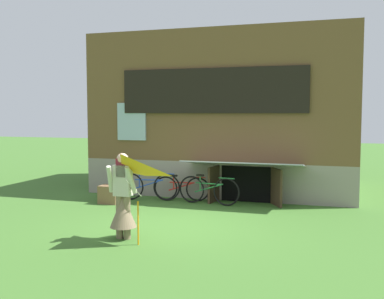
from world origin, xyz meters
TOP-DOWN VIEW (x-y plane):
  - ground_plane at (0.00, 0.00)m, footprint 60.00×60.00m
  - log_house at (0.00, 5.43)m, footprint 7.87×5.98m
  - person at (-0.61, -1.42)m, footprint 0.61×0.53m
  - kite at (-0.37, -1.99)m, footprint 1.11×1.17m
  - bicycle_green at (0.09, 2.33)m, footprint 1.74×0.28m
  - bicycle_red at (-0.77, 2.61)m, footprint 1.59×0.20m
  - bicycle_blue at (-1.68, 2.38)m, footprint 1.79×0.32m
  - wooden_crate at (-2.52, 1.68)m, footprint 0.53×0.45m

SIDE VIEW (x-z plane):
  - ground_plane at x=0.00m, z-range 0.00..0.00m
  - wooden_crate at x=-2.52m, z-range 0.00..0.49m
  - bicycle_red at x=-0.77m, z-range -0.01..0.72m
  - bicycle_green at x=0.09m, z-range -0.01..0.79m
  - bicycle_blue at x=-1.68m, z-range -0.01..0.81m
  - person at x=-0.61m, z-range -0.13..1.55m
  - kite at x=-0.37m, z-range 0.52..2.08m
  - log_house at x=0.00m, z-range 0.00..4.83m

